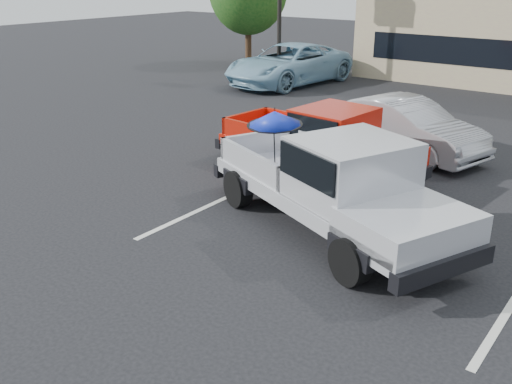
# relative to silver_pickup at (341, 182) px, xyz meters

# --- Properties ---
(ground) EXTENTS (90.00, 90.00, 0.00)m
(ground) POSITION_rel_silver_pickup_xyz_m (0.17, -1.87, -1.05)
(ground) COLOR black
(ground) RESTS_ON ground
(stripe_left) EXTENTS (0.12, 5.00, 0.01)m
(stripe_left) POSITION_rel_silver_pickup_xyz_m (-2.83, 0.13, -1.05)
(stripe_left) COLOR silver
(stripe_left) RESTS_ON ground
(silver_pickup) EXTENTS (6.01, 4.00, 2.06)m
(silver_pickup) POSITION_rel_silver_pickup_xyz_m (0.00, 0.00, 0.00)
(silver_pickup) COLOR black
(silver_pickup) RESTS_ON ground
(red_pickup) EXTENTS (5.20, 2.25, 1.67)m
(red_pickup) POSITION_rel_silver_pickup_xyz_m (-1.78, 2.60, -0.14)
(red_pickup) COLOR black
(red_pickup) RESTS_ON ground
(silver_sedan) EXTENTS (4.62, 2.64, 1.44)m
(silver_sedan) POSITION_rel_silver_pickup_xyz_m (-1.14, 5.48, -0.33)
(silver_sedan) COLOR #9E9FA5
(silver_sedan) RESTS_ON ground
(blue_suv) EXTENTS (3.40, 6.27, 1.67)m
(blue_suv) POSITION_rel_silver_pickup_xyz_m (-9.09, 11.82, -0.22)
(blue_suv) COLOR #8BB8D0
(blue_suv) RESTS_ON ground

